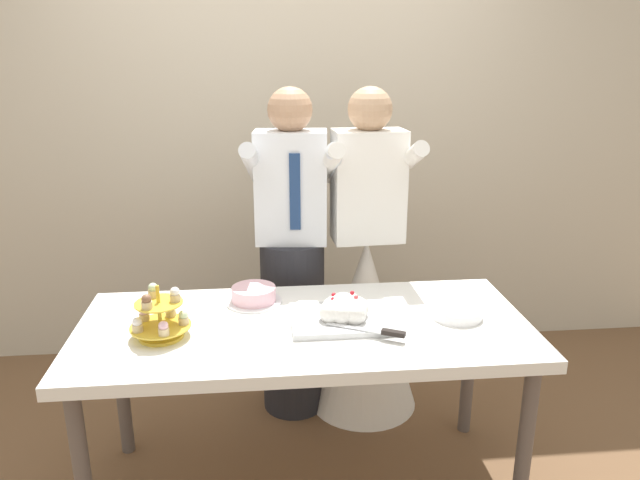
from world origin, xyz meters
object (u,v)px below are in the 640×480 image
cupcake_stand (160,318)px  main_cake_tray (344,312)px  person_groom (293,274)px  person_bride (365,302)px  plate_stack (457,312)px  round_cake (254,295)px  dessert_table (304,340)px

cupcake_stand → main_cake_tray: size_ratio=0.55×
person_groom → person_bride: bearing=-2.2°
plate_stack → person_bride: person_bride is taller
round_cake → main_cake_tray: bearing=-33.1°
dessert_table → cupcake_stand: (-0.55, -0.06, 0.15)m
person_groom → person_bride: same height
person_groom → dessert_table: bearing=-89.0°
main_cake_tray → person_groom: 0.67m
round_cake → person_groom: person_groom is taller
plate_stack → main_cake_tray: bearing=-178.9°
cupcake_stand → plate_stack: bearing=3.1°
main_cake_tray → plate_stack: (0.47, 0.01, -0.02)m
plate_stack → person_groom: size_ratio=0.13×
cupcake_stand → round_cake: bearing=39.7°
dessert_table → person_groom: size_ratio=1.08×
cupcake_stand → plate_stack: (1.18, 0.06, -0.06)m
plate_stack → round_cake: 0.86m
dessert_table → person_groom: (-0.01, 0.63, 0.05)m
dessert_table → main_cake_tray: bearing=-2.7°
person_groom → round_cake: bearing=-114.9°
person_groom → plate_stack: bearing=-44.7°
dessert_table → main_cake_tray: main_cake_tray is taller
dessert_table → cupcake_stand: size_ratio=7.83×
person_groom → person_bride: (0.37, -0.01, -0.16)m
dessert_table → main_cake_tray: 0.20m
plate_stack → cupcake_stand: bearing=-176.9°
plate_stack → round_cake: bearing=164.7°
dessert_table → person_bride: (0.36, 0.62, -0.12)m
dessert_table → person_bride: size_ratio=1.08×
main_cake_tray → cupcake_stand: bearing=-175.6°
person_groom → person_bride: size_ratio=1.00×
round_cake → person_groom: (0.19, 0.41, -0.06)m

